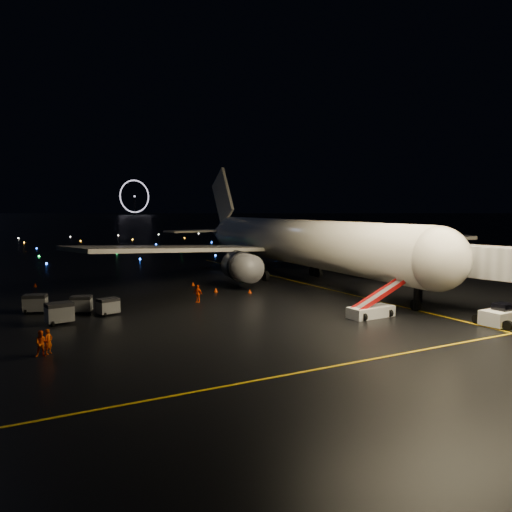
% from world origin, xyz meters
% --- Properties ---
extents(ground, '(2000.00, 2000.00, 0.00)m').
position_xyz_m(ground, '(0.00, 300.00, 0.00)').
color(ground, black).
rests_on(ground, ground).
extents(lane_centre, '(0.25, 80.00, 0.02)m').
position_xyz_m(lane_centre, '(12.00, 15.00, 0.01)').
color(lane_centre, '#DFB00A').
rests_on(lane_centre, ground).
extents(lane_cross, '(60.00, 0.25, 0.02)m').
position_xyz_m(lane_cross, '(-5.00, -10.00, 0.01)').
color(lane_cross, '#DFB00A').
rests_on(lane_cross, ground).
extents(airliner, '(65.44, 62.47, 17.73)m').
position_xyz_m(airliner, '(13.15, 27.49, 8.86)').
color(airliner, silver).
rests_on(airliner, ground).
extents(pushback_tug, '(4.11, 2.30, 1.91)m').
position_xyz_m(pushback_tug, '(13.86, -7.69, 0.96)').
color(pushback_tug, silver).
rests_on(pushback_tug, ground).
extents(belt_loader, '(6.75, 2.14, 3.23)m').
position_xyz_m(belt_loader, '(5.85, 0.16, 1.62)').
color(belt_loader, silver).
rests_on(belt_loader, ground).
extents(crew_a, '(0.77, 0.75, 1.78)m').
position_xyz_m(crew_a, '(-21.94, 1.60, 0.89)').
color(crew_a, '#FD4E06').
rests_on(crew_a, ground).
extents(crew_b, '(0.95, 0.77, 1.84)m').
position_xyz_m(crew_b, '(-22.41, 1.14, 0.92)').
color(crew_b, '#FD4E06').
rests_on(crew_b, ground).
extents(crew_c, '(1.00, 1.18, 1.89)m').
position_xyz_m(crew_c, '(-5.71, 14.63, 0.95)').
color(crew_c, '#FD4E06').
rests_on(crew_c, ground).
extents(safety_cone_0, '(0.47, 0.47, 0.51)m').
position_xyz_m(safety_cone_0, '(2.00, 17.29, 0.26)').
color(safety_cone_0, '#E43600').
rests_on(safety_cone_0, ground).
extents(safety_cone_1, '(0.55, 0.55, 0.52)m').
position_xyz_m(safety_cone_1, '(-1.93, 25.91, 0.26)').
color(safety_cone_1, '#E43600').
rests_on(safety_cone_1, ground).
extents(safety_cone_2, '(0.52, 0.52, 0.54)m').
position_xyz_m(safety_cone_2, '(-1.34, 19.82, 0.27)').
color(safety_cone_2, '#E43600').
rests_on(safety_cone_2, ground).
extents(safety_cone_3, '(0.50, 0.50, 0.52)m').
position_xyz_m(safety_cone_3, '(-20.33, 34.57, 0.26)').
color(safety_cone_3, '#E43600').
rests_on(safety_cone_3, ground).
extents(ferris_wheel, '(49.33, 16.80, 52.00)m').
position_xyz_m(ferris_wheel, '(170.00, 720.00, 26.00)').
color(ferris_wheel, black).
rests_on(ferris_wheel, ground).
extents(taxiway_lights, '(164.00, 92.00, 0.36)m').
position_xyz_m(taxiway_lights, '(0.00, 106.00, 0.18)').
color(taxiway_lights, black).
rests_on(taxiway_lights, ground).
extents(baggage_cart_0, '(2.15, 1.76, 1.59)m').
position_xyz_m(baggage_cart_0, '(-15.56, 12.79, 0.79)').
color(baggage_cart_0, slate).
rests_on(baggage_cart_0, ground).
extents(baggage_cart_1, '(2.29, 1.96, 1.64)m').
position_xyz_m(baggage_cart_1, '(-17.69, 14.94, 0.82)').
color(baggage_cart_1, slate).
rests_on(baggage_cart_1, ground).
extents(baggage_cart_2, '(2.42, 1.87, 1.87)m').
position_xyz_m(baggage_cart_2, '(-20.13, 11.00, 0.94)').
color(baggage_cart_2, slate).
rests_on(baggage_cart_2, ground).
extents(baggage_cart_3, '(2.44, 2.04, 1.78)m').
position_xyz_m(baggage_cart_3, '(-21.61, 17.13, 0.89)').
color(baggage_cart_3, slate).
rests_on(baggage_cart_3, ground).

